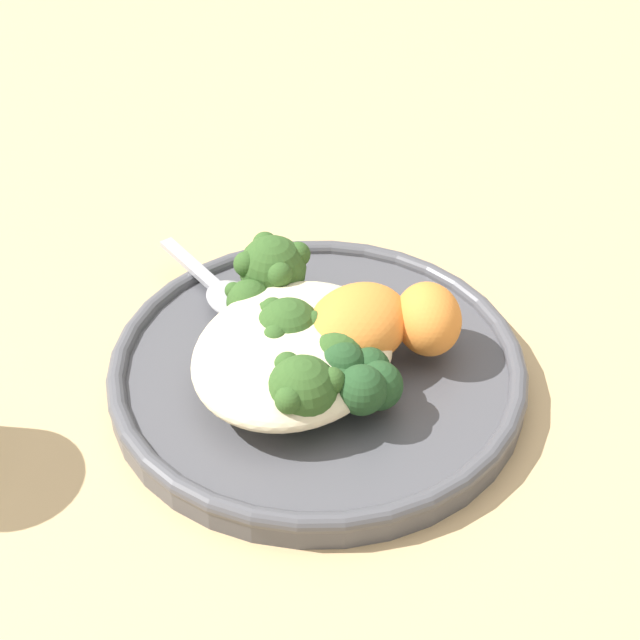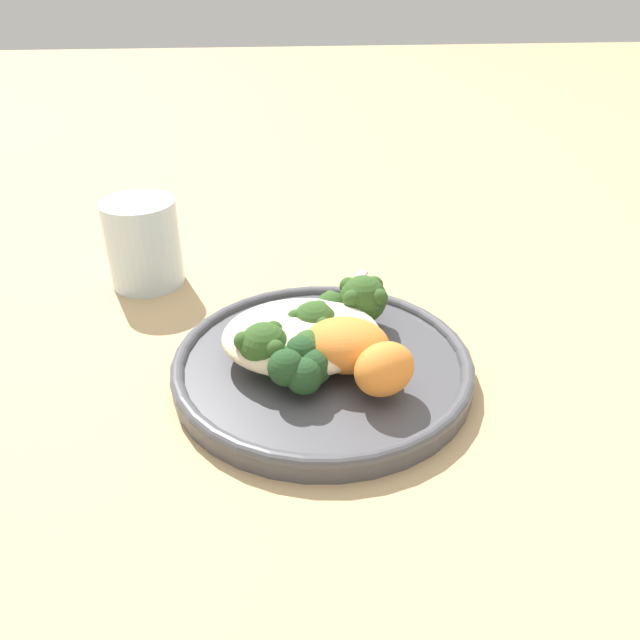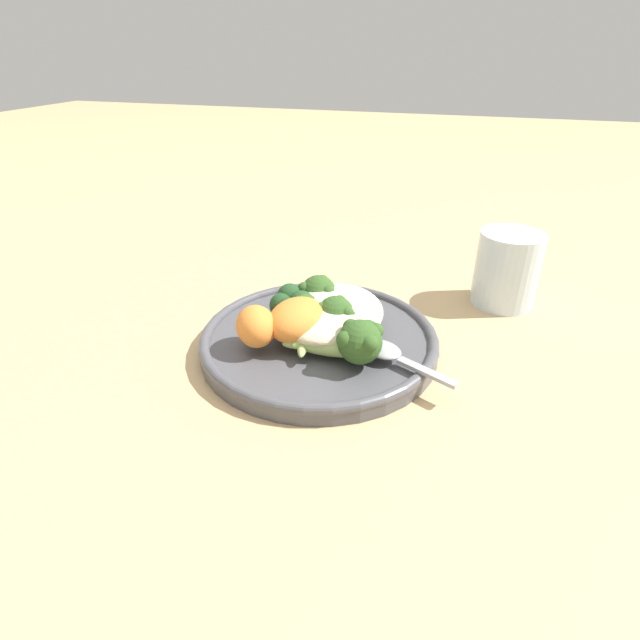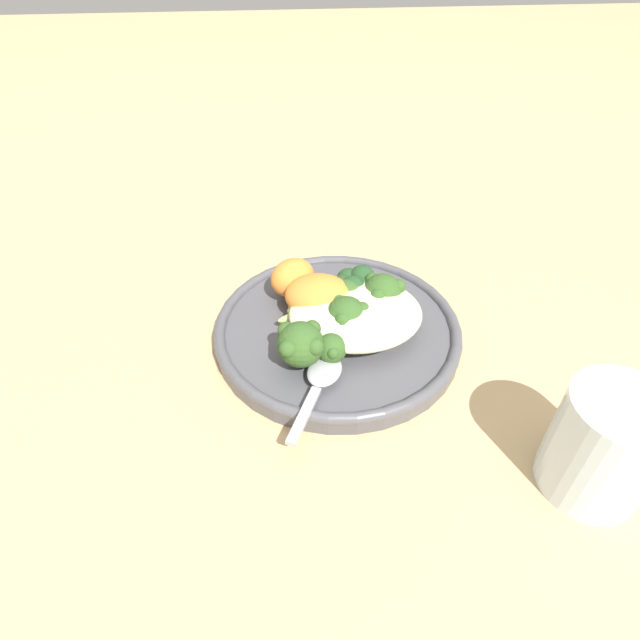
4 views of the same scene
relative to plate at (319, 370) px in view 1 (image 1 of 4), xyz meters
The scene contains 13 objects.
ground_plane 0.01m from the plate, 100.56° to the right, with size 4.00×4.00×0.00m, color tan.
plate is the anchor object (origin of this frame).
quinoa_mound 0.03m from the plate, 157.98° to the left, with size 0.13×0.11×0.03m, color beige.
broccoli_stalk_0 0.07m from the plate, 49.17° to the left, with size 0.04×0.10×0.04m.
broccoli_stalk_1 0.05m from the plate, 59.93° to the left, with size 0.06×0.10×0.03m.
broccoli_stalk_2 0.03m from the plate, 71.29° to the left, with size 0.07×0.07×0.03m.
broccoli_stalk_3 0.03m from the plate, 93.19° to the left, with size 0.08×0.06×0.04m.
broccoli_stalk_4 0.05m from the plate, 158.77° to the right, with size 0.12×0.04×0.04m.
broccoli_stalk_5 0.03m from the plate, 109.25° to the right, with size 0.09×0.04×0.04m.
sweet_potato_chunk_0 0.04m from the plate, 48.87° to the right, with size 0.07×0.06×0.04m, color orange.
sweet_potato_chunk_1 0.07m from the plate, 52.81° to the right, with size 0.05×0.04×0.04m, color orange.
kale_tuft 0.05m from the plate, 122.86° to the right, with size 0.05×0.05×0.04m.
spoon 0.08m from the plate, 73.33° to the left, with size 0.06×0.10×0.01m.
Camera 1 is at (-0.43, -0.21, 0.46)m, focal length 60.00 mm.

